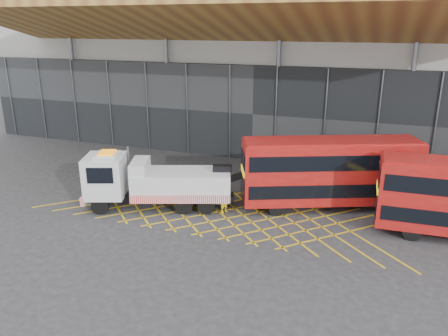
% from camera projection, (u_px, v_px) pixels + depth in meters
% --- Properties ---
extents(ground_plane, '(120.00, 120.00, 0.00)m').
position_uv_depth(ground_plane, '(173.00, 205.00, 28.50)').
color(ground_plane, '#28282A').
extents(road_markings, '(23.16, 7.16, 0.01)m').
position_uv_depth(road_markings, '(219.00, 211.00, 27.45)').
color(road_markings, gold).
rests_on(road_markings, ground_plane).
extents(construction_building, '(55.00, 23.97, 18.00)m').
position_uv_depth(construction_building, '(274.00, 49.00, 41.46)').
color(construction_building, '#979792').
rests_on(construction_building, ground_plane).
extents(recovery_truck, '(10.64, 5.55, 3.77)m').
position_uv_depth(recovery_truck, '(153.00, 182.00, 27.59)').
color(recovery_truck, black).
rests_on(recovery_truck, ground_plane).
extents(bus_towed, '(11.09, 6.63, 4.48)m').
position_uv_depth(bus_towed, '(330.00, 170.00, 27.39)').
color(bus_towed, '#9E0F0C').
rests_on(bus_towed, ground_plane).
extents(worker, '(0.62, 0.72, 1.68)m').
position_uv_depth(worker, '(224.00, 200.00, 27.10)').
color(worker, yellow).
rests_on(worker, ground_plane).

